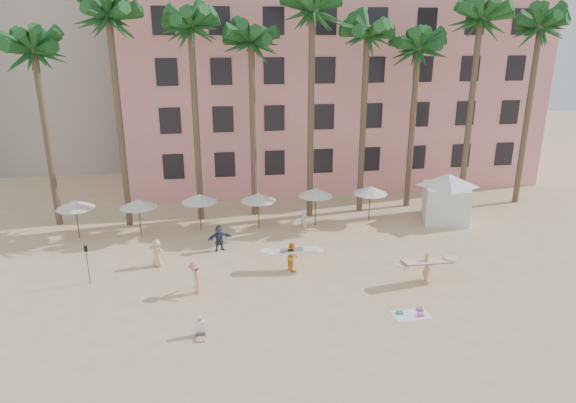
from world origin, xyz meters
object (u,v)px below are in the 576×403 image
Objects in this scene: pink_hotel at (329,89)px; carrier_white at (292,255)px; cabana at (447,193)px; carrier_yellow at (427,265)px.

carrier_white is (-6.82, -20.44, -7.10)m from pink_hotel.
cabana is 1.90× the size of carrier_white.
carrier_white is at bearing -152.81° from cabana.
cabana is at bearing 27.19° from carrier_white.
pink_hotel reaches higher than carrier_white.
carrier_yellow is 1.01× the size of carrier_white.
pink_hotel is 11.78× the size of carrier_white.
pink_hotel is 24.15m from carrier_yellow.
pink_hotel is at bearing 111.21° from cabana.
pink_hotel is 11.64× the size of carrier_yellow.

